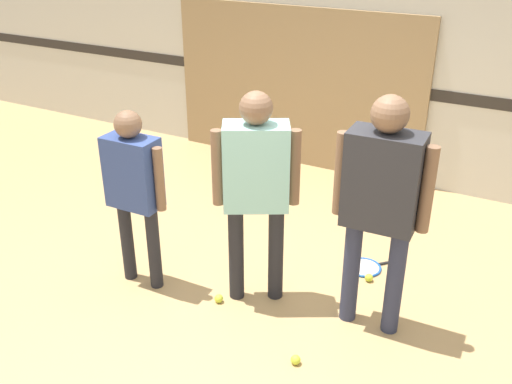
# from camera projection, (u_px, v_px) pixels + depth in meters

# --- Properties ---
(ground_plane) EXTENTS (16.00, 16.00, 0.00)m
(ground_plane) POSITION_uv_depth(u_px,v_px,m) (268.00, 308.00, 4.29)
(ground_plane) COLOR tan
(wall_back) EXTENTS (16.00, 0.07, 3.20)m
(wall_back) POSITION_uv_depth(u_px,v_px,m) (394.00, 33.00, 5.76)
(wall_back) COLOR beige
(wall_back) RESTS_ON ground_plane
(wall_panel) EXTENTS (3.00, 0.05, 1.80)m
(wall_panel) POSITION_uv_depth(u_px,v_px,m) (295.00, 88.00, 6.46)
(wall_panel) COLOR #9E7F56
(wall_panel) RESTS_ON ground_plane
(person_instructor) EXTENTS (0.55, 0.44, 1.63)m
(person_instructor) POSITION_uv_depth(u_px,v_px,m) (256.00, 178.00, 4.00)
(person_instructor) COLOR #232328
(person_instructor) RESTS_ON ground_plane
(person_student_left) EXTENTS (0.55, 0.23, 1.44)m
(person_student_left) POSITION_uv_depth(u_px,v_px,m) (134.00, 181.00, 4.23)
(person_student_left) COLOR #232328
(person_student_left) RESTS_ON ground_plane
(person_student_right) EXTENTS (0.65, 0.28, 1.71)m
(person_student_right) POSITION_uv_depth(u_px,v_px,m) (382.00, 193.00, 3.68)
(person_student_right) COLOR #2D334C
(person_student_right) RESTS_ON ground_plane
(racket_spare_on_floor) EXTENTS (0.45, 0.47, 0.03)m
(racket_spare_on_floor) POSITION_uv_depth(u_px,v_px,m) (366.00, 267.00, 4.78)
(racket_spare_on_floor) COLOR blue
(racket_spare_on_floor) RESTS_ON ground_plane
(tennis_ball_near_instructor) EXTENTS (0.07, 0.07, 0.07)m
(tennis_ball_near_instructor) POSITION_uv_depth(u_px,v_px,m) (219.00, 298.00, 4.35)
(tennis_ball_near_instructor) COLOR #CCE038
(tennis_ball_near_instructor) RESTS_ON ground_plane
(tennis_ball_by_spare_racket) EXTENTS (0.07, 0.07, 0.07)m
(tennis_ball_by_spare_racket) POSITION_uv_depth(u_px,v_px,m) (369.00, 278.00, 4.60)
(tennis_ball_by_spare_racket) COLOR #CCE038
(tennis_ball_by_spare_racket) RESTS_ON ground_plane
(tennis_ball_stray_left) EXTENTS (0.07, 0.07, 0.07)m
(tennis_ball_stray_left) POSITION_uv_depth(u_px,v_px,m) (296.00, 360.00, 3.75)
(tennis_ball_stray_left) COLOR #CCE038
(tennis_ball_stray_left) RESTS_ON ground_plane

